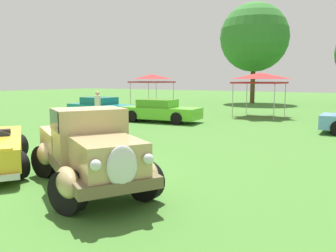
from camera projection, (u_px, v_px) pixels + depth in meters
ground_plane at (80, 180)px, 7.87m from camera, size 120.00×120.00×0.00m
feature_pickup_truck at (89, 147)px, 7.23m from camera, size 4.41×3.37×1.70m
show_car_teal at (101, 107)px, 20.86m from camera, size 4.31×1.75×1.22m
show_car_lime at (160, 111)px, 18.54m from camera, size 4.53×2.23×1.22m
spectator_between_cars at (98, 106)px, 17.67m from camera, size 0.42×0.47×1.69m
canopy_tent_left_field at (152, 78)px, 26.54m from camera, size 2.70×2.70×2.71m
canopy_tent_center_field at (260, 77)px, 20.88m from camera, size 2.78×2.78×2.71m
treeline_far_left at (254, 38)px, 32.38m from camera, size 6.47×6.47×9.49m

